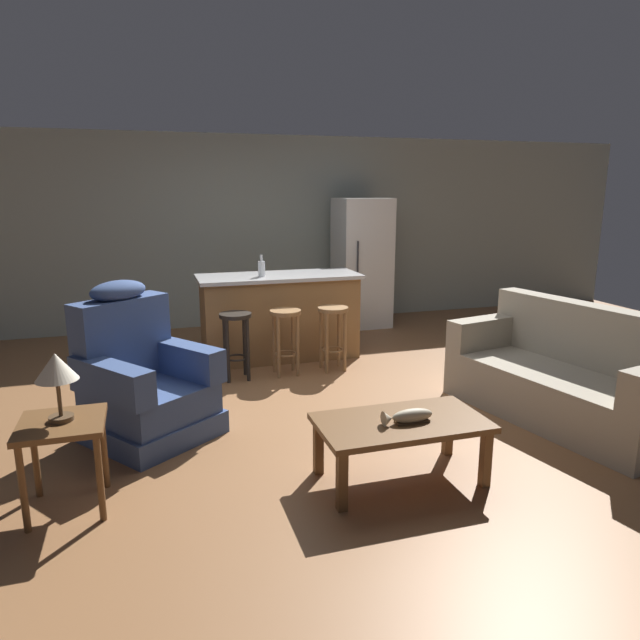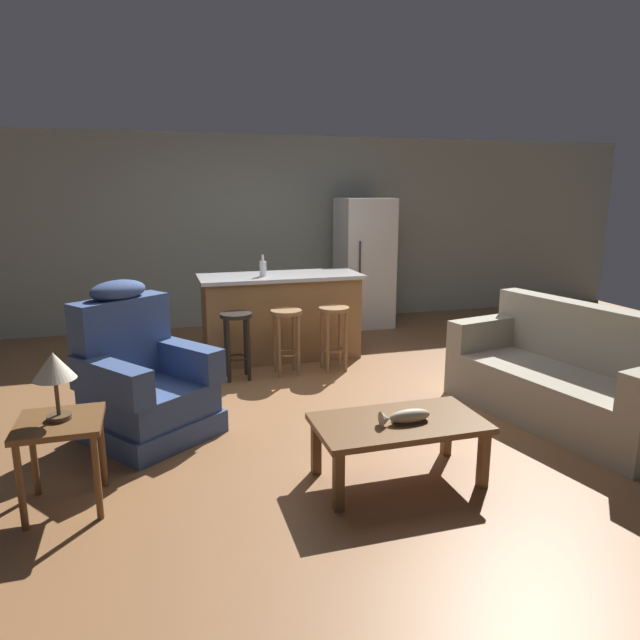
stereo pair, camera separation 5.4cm
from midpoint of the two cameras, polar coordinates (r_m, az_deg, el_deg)
The scene contains 14 objects.
ground_plane at distance 5.34m, azimuth -0.35°, elevation -7.65°, with size 12.00×12.00×0.00m.
back_wall at distance 8.07m, azimuth -6.63°, elevation 8.77°, with size 12.00×0.05×2.60m.
coffee_table at distance 3.81m, azimuth 8.28°, elevation -10.67°, with size 1.10×0.60×0.42m.
fish_figurine at distance 3.73m, azimuth 8.92°, elevation -9.55°, with size 0.34×0.10×0.10m.
couch at distance 5.18m, azimuth 23.72°, elevation -5.45°, with size 1.21×2.03×0.94m.
recliner_near_lamp at distance 4.64m, azimuth -17.06°, elevation -5.95°, with size 1.17×1.17×1.20m.
end_table at distance 3.75m, azimuth -24.11°, elevation -10.50°, with size 0.48×0.48×0.56m.
table_lamp at distance 3.62m, azimuth -24.66°, elevation -4.50°, with size 0.24×0.24×0.41m.
kitchen_island at distance 6.46m, azimuth -3.69°, elevation 0.41°, with size 1.80×0.70×0.95m.
bar_stool_left at distance 5.75m, azimuth -8.07°, elevation -1.34°, with size 0.32×0.32×0.68m.
bar_stool_middle at distance 5.85m, azimuth -3.11°, elevation -0.99°, with size 0.32×0.32×0.68m.
bar_stool_right at distance 5.98m, azimuth 1.65°, elevation -0.66°, with size 0.32×0.32×0.68m.
refrigerator at distance 7.95m, azimuth 4.63°, elevation 5.70°, with size 0.70×0.69×1.76m.
bottle_tall_green at distance 6.26m, azimuth -5.48°, elevation 5.18°, with size 0.08×0.08×0.23m.
Camera 2 is at (-1.36, -4.81, 1.88)m, focal length 32.00 mm.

